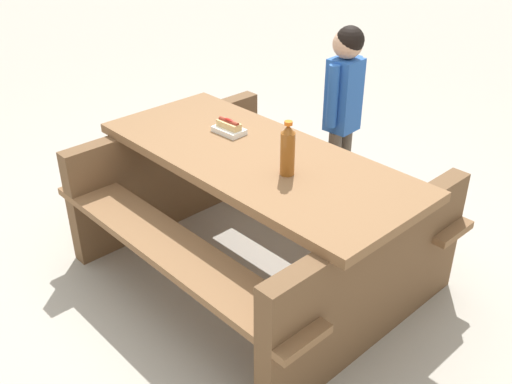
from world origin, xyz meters
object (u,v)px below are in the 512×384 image
at_px(soda_bottle, 288,150).
at_px(picnic_table, 256,205).
at_px(hotdog_tray, 229,128).
at_px(child_in_coat, 344,96).

bearing_deg(soda_bottle, picnic_table, -20.26).
xyz_separation_m(picnic_table, hotdog_tray, (0.28, -0.13, 0.34)).
relative_size(picnic_table, hotdog_tray, 10.50).
height_order(picnic_table, hotdog_tray, hotdog_tray).
relative_size(soda_bottle, hotdog_tray, 1.41).
bearing_deg(child_in_coat, soda_bottle, 103.02).
bearing_deg(hotdog_tray, soda_bottle, 156.84).
xyz_separation_m(picnic_table, soda_bottle, (-0.25, 0.09, 0.43)).
distance_m(picnic_table, child_in_coat, 1.01).
height_order(soda_bottle, hotdog_tray, soda_bottle).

